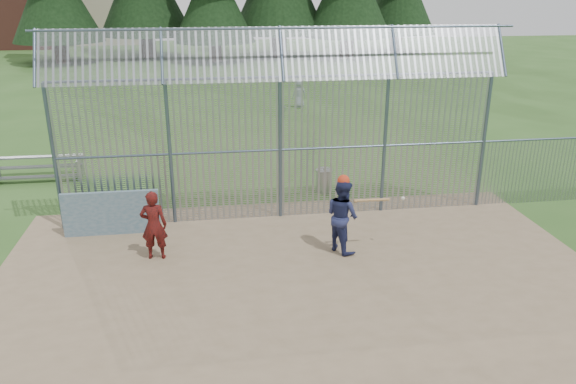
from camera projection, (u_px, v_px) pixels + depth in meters
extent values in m
plane|color=#2D511E|center=(300.00, 274.00, 12.99)|extent=(120.00, 120.00, 0.00)
cube|color=#756047|center=(304.00, 284.00, 12.53)|extent=(14.00, 10.00, 0.02)
cube|color=#38566B|center=(111.00, 213.00, 14.85)|extent=(2.50, 0.12, 1.20)
imported|color=navy|center=(342.00, 216.00, 13.82)|extent=(1.05, 1.13, 1.86)
imported|color=maroon|center=(154.00, 225.00, 13.45)|extent=(0.66, 0.46, 1.73)
imported|color=gray|center=(299.00, 94.00, 30.39)|extent=(0.79, 0.57, 1.51)
imported|color=slate|center=(283.00, 110.00, 28.22)|extent=(0.48, 0.41, 0.77)
sphere|color=red|center=(344.00, 181.00, 13.51)|extent=(0.30, 0.30, 0.30)
cylinder|color=#AA7F4C|center=(372.00, 200.00, 13.63)|extent=(0.85, 0.10, 0.07)
sphere|color=#AA7F4C|center=(355.00, 201.00, 13.57)|extent=(0.09, 0.09, 0.09)
sphere|color=white|center=(403.00, 198.00, 13.75)|extent=(0.09, 0.09, 0.09)
cylinder|color=#95979D|center=(324.00, 181.00, 18.09)|extent=(0.52, 0.52, 0.70)
cylinder|color=#9EA0A5|center=(324.00, 170.00, 17.96)|extent=(0.56, 0.56, 0.05)
sphere|color=#9EA0A5|center=(324.00, 169.00, 17.94)|extent=(0.10, 0.10, 0.10)
cube|color=slate|center=(36.00, 177.00, 18.95)|extent=(3.00, 0.25, 0.05)
cube|color=slate|center=(37.00, 167.00, 19.19)|extent=(3.00, 0.25, 0.05)
cube|color=gray|center=(39.00, 157.00, 19.43)|extent=(3.00, 0.25, 0.05)
cube|color=slate|center=(80.00, 168.00, 19.41)|extent=(0.06, 0.90, 0.70)
cylinder|color=#47566B|center=(54.00, 159.00, 14.73)|extent=(0.10, 0.10, 4.00)
cylinder|color=#47566B|center=(170.00, 154.00, 15.14)|extent=(0.10, 0.10, 4.00)
cylinder|color=#47566B|center=(280.00, 150.00, 15.55)|extent=(0.10, 0.10, 4.00)
cylinder|color=#47566B|center=(385.00, 146.00, 15.95)|extent=(0.10, 0.10, 4.00)
cylinder|color=#47566B|center=(484.00, 142.00, 16.36)|extent=(0.10, 0.10, 4.00)
cylinder|color=#47566B|center=(280.00, 77.00, 14.85)|extent=(12.00, 0.07, 0.07)
cylinder|color=#47566B|center=(280.00, 150.00, 15.55)|extent=(12.00, 0.06, 0.06)
cube|color=gray|center=(280.00, 150.00, 15.55)|extent=(12.00, 0.02, 4.00)
cube|color=gray|center=(282.00, 54.00, 14.28)|extent=(12.00, 0.77, 1.31)
cylinder|color=#47566B|center=(480.00, 174.00, 16.71)|extent=(0.08, 0.08, 2.00)
cylinder|color=#332319|center=(61.00, 45.00, 47.69)|extent=(1.19, 1.19, 3.06)
cylinder|color=#332319|center=(148.00, 38.00, 51.36)|extent=(1.33, 1.33, 3.42)
cylinder|color=#332319|center=(215.00, 45.00, 48.56)|extent=(1.12, 1.12, 2.88)
cylinder|color=#332319|center=(279.00, 37.00, 52.03)|extent=(1.40, 1.40, 3.60)
cylinder|color=#332319|center=(347.00, 40.00, 51.05)|extent=(1.26, 1.26, 3.24)
cylinder|color=#332319|center=(396.00, 36.00, 55.61)|extent=(1.19, 1.19, 3.06)
cube|color=brown|center=(13.00, 13.00, 59.85)|extent=(10.00, 8.00, 7.00)
cube|color=#B2A58C|center=(114.00, 16.00, 64.16)|extent=(8.00, 7.00, 6.00)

